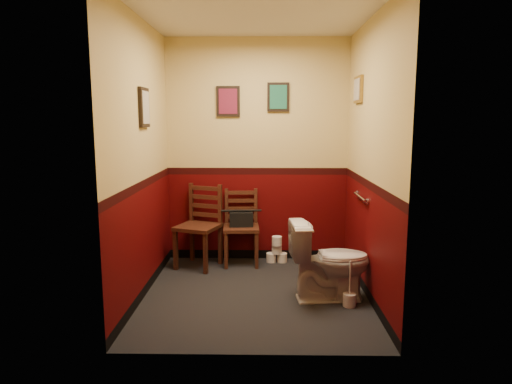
% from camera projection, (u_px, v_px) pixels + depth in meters
% --- Properties ---
extents(floor, '(2.20, 2.40, 0.00)m').
position_uv_depth(floor, '(256.00, 294.00, 4.58)').
color(floor, black).
rests_on(floor, ground).
extents(ceiling, '(2.20, 2.40, 0.00)m').
position_uv_depth(ceiling, '(256.00, 13.00, 4.16)').
color(ceiling, silver).
rests_on(ceiling, ground).
extents(wall_back, '(2.20, 0.00, 2.70)m').
position_uv_depth(wall_back, '(257.00, 151.00, 5.56)').
color(wall_back, '#430405').
rests_on(wall_back, ground).
extents(wall_front, '(2.20, 0.00, 2.70)m').
position_uv_depth(wall_front, '(252.00, 175.00, 3.19)').
color(wall_front, '#430405').
rests_on(wall_front, ground).
extents(wall_left, '(0.00, 2.40, 2.70)m').
position_uv_depth(wall_left, '(142.00, 160.00, 4.39)').
color(wall_left, '#430405').
rests_on(wall_left, ground).
extents(wall_right, '(0.00, 2.40, 2.70)m').
position_uv_depth(wall_right, '(371.00, 160.00, 4.35)').
color(wall_right, '#430405').
rests_on(wall_right, ground).
extents(grab_bar, '(0.05, 0.56, 0.06)m').
position_uv_depth(grab_bar, '(360.00, 197.00, 4.66)').
color(grab_bar, silver).
rests_on(grab_bar, wall_right).
extents(framed_print_back_a, '(0.28, 0.04, 0.36)m').
position_uv_depth(framed_print_back_a, '(228.00, 101.00, 5.45)').
color(framed_print_back_a, black).
rests_on(framed_print_back_a, wall_back).
extents(framed_print_back_b, '(0.26, 0.04, 0.34)m').
position_uv_depth(framed_print_back_b, '(278.00, 97.00, 5.43)').
color(framed_print_back_b, black).
rests_on(framed_print_back_b, wall_back).
extents(framed_print_left, '(0.04, 0.30, 0.38)m').
position_uv_depth(framed_print_left, '(144.00, 108.00, 4.41)').
color(framed_print_left, black).
rests_on(framed_print_left, wall_left).
extents(framed_print_right, '(0.04, 0.34, 0.28)m').
position_uv_depth(framed_print_right, '(358.00, 90.00, 4.84)').
color(framed_print_right, olive).
rests_on(framed_print_right, wall_right).
extents(toilet, '(0.81, 0.51, 0.76)m').
position_uv_depth(toilet, '(330.00, 261.00, 4.41)').
color(toilet, white).
rests_on(toilet, floor).
extents(toilet_brush, '(0.12, 0.12, 0.44)m').
position_uv_depth(toilet_brush, '(349.00, 299.00, 4.27)').
color(toilet_brush, silver).
rests_on(toilet_brush, floor).
extents(chair_left, '(0.58, 0.58, 0.97)m').
position_uv_depth(chair_left, '(200.00, 226.00, 5.40)').
color(chair_left, '#532718').
rests_on(chair_left, floor).
extents(chair_right, '(0.44, 0.44, 0.90)m').
position_uv_depth(chair_right, '(241.00, 227.00, 5.51)').
color(chair_right, '#532718').
rests_on(chair_right, floor).
extents(handbag, '(0.29, 0.16, 0.20)m').
position_uv_depth(handbag, '(241.00, 219.00, 5.45)').
color(handbag, black).
rests_on(handbag, chair_right).
extents(tp_stack, '(0.25, 0.15, 0.33)m').
position_uv_depth(tp_stack, '(277.00, 251.00, 5.59)').
color(tp_stack, silver).
rests_on(tp_stack, floor).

